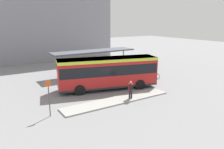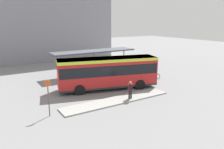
{
  "view_description": "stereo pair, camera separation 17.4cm",
  "coord_description": "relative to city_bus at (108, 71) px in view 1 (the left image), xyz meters",
  "views": [
    {
      "loc": [
        -11.57,
        -19.11,
        7.14
      ],
      "look_at": [
        0.52,
        0.0,
        1.5
      ],
      "focal_mm": 35.0,
      "sensor_mm": 36.0,
      "label": 1
    },
    {
      "loc": [
        -11.42,
        -19.2,
        7.14
      ],
      "look_at": [
        0.52,
        0.0,
        1.5
      ],
      "focal_mm": 35.0,
      "sensor_mm": 36.0,
      "label": 2
    }
  ],
  "objects": [
    {
      "name": "potted_planter_near_shelter",
      "position": [
        6.97,
        3.94,
        -1.16
      ],
      "size": [
        1.01,
        1.01,
        1.5
      ],
      "color": "slate",
      "rests_on": "ground_plane"
    },
    {
      "name": "bicycle_red",
      "position": [
        7.24,
        1.37,
        -1.58
      ],
      "size": [
        0.48,
        1.69,
        0.73
      ],
      "rotation": [
        0.0,
        0.0,
        -1.5
      ],
      "color": "black",
      "rests_on": "ground_plane"
    },
    {
      "name": "bicycle_orange",
      "position": [
        7.46,
        2.15,
        -1.57
      ],
      "size": [
        0.48,
        1.68,
        0.73
      ],
      "rotation": [
        0.0,
        0.0,
        1.74
      ],
      "color": "black",
      "rests_on": "ground_plane"
    },
    {
      "name": "station_building",
      "position": [
        0.21,
        24.87,
        7.72
      ],
      "size": [
        23.39,
        12.48,
        19.33
      ],
      "color": "gray",
      "rests_on": "ground_plane"
    },
    {
      "name": "city_bus",
      "position": [
        0.0,
        0.0,
        0.0
      ],
      "size": [
        10.65,
        5.06,
        3.34
      ],
      "rotation": [
        0.0,
        0.0,
        -0.26
      ],
      "color": "red",
      "rests_on": "ground_plane"
    },
    {
      "name": "pedestrian_waiting",
      "position": [
        0.03,
        -3.97,
        -0.87
      ],
      "size": [
        0.48,
        0.52,
        1.65
      ],
      "rotation": [
        0.0,
        0.0,
        1.2
      ],
      "color": "#232328",
      "rests_on": "curb_island"
    },
    {
      "name": "platform_sign",
      "position": [
        -7.32,
        -3.53,
        -0.38
      ],
      "size": [
        0.44,
        0.08,
        2.8
      ],
      "color": "#4C4C51",
      "rests_on": "ground_plane"
    },
    {
      "name": "bicycle_green",
      "position": [
        7.48,
        0.58,
        -1.61
      ],
      "size": [
        0.48,
        1.53,
        0.66
      ],
      "rotation": [
        0.0,
        0.0,
        -1.72
      ],
      "color": "black",
      "rests_on": "ground_plane"
    },
    {
      "name": "curb_island",
      "position": [
        -1.15,
        -3.6,
        -1.88
      ],
      "size": [
        10.6,
        1.8,
        0.12
      ],
      "color": "#9E9E99",
      "rests_on": "ground_plane"
    },
    {
      "name": "station_shelter",
      "position": [
        1.84,
        6.67,
        1.12
      ],
      "size": [
        11.41,
        2.76,
        3.21
      ],
      "color": "#4C515B",
      "rests_on": "ground_plane"
    },
    {
      "name": "ground_plane",
      "position": [
        -0.01,
        0.0,
        -1.94
      ],
      "size": [
        120.0,
        120.0,
        0.0
      ],
      "primitive_type": "plane",
      "color": "gray"
    }
  ]
}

